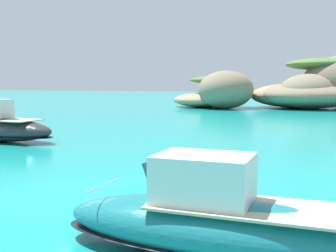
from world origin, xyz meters
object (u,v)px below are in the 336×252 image
(islet_small, at_px, (217,92))
(islet_large, at_px, (322,88))
(dinghy_tender, at_px, (181,167))
(motorboat_teal, at_px, (218,223))

(islet_small, bearing_deg, islet_large, 19.26)
(islet_large, relative_size, dinghy_tender, 9.31)
(islet_large, bearing_deg, islet_small, -160.74)
(motorboat_teal, bearing_deg, islet_large, 90.46)
(islet_small, bearing_deg, dinghy_tender, -76.16)
(islet_large, xyz_separation_m, dinghy_tender, (-3.61, -57.09, -3.19))
(motorboat_teal, xyz_separation_m, dinghy_tender, (-4.14, 8.56, -0.57))
(islet_small, relative_size, motorboat_teal, 2.20)
(islet_small, xyz_separation_m, motorboat_teal, (16.80, -59.96, -1.79))
(motorboat_teal, distance_m, dinghy_tender, 9.53)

